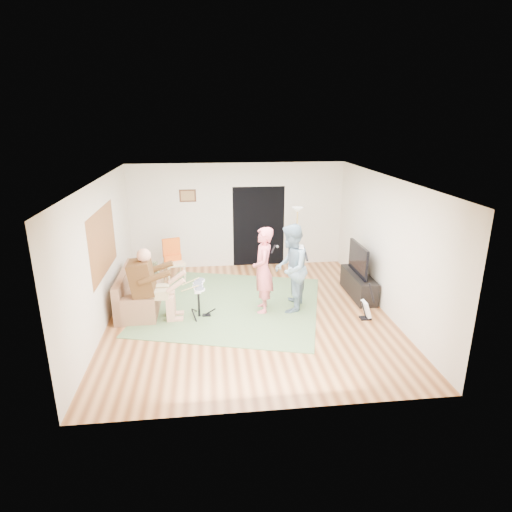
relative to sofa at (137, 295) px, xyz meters
The scene contains 19 objects.
floor 2.38m from the sofa, 15.54° to the right, with size 6.00×6.00×0.00m, color brown.
walls 2.61m from the sofa, 15.54° to the right, with size 5.50×6.00×2.70m, color beige, non-canonical shape.
ceiling 3.41m from the sofa, 15.54° to the right, with size 6.00×6.00×0.00m, color white.
window_blinds 1.44m from the sofa, 136.56° to the right, with size 2.05×2.05×0.00m, color #9B5D30.
doorway 3.77m from the sofa, 39.72° to the left, with size 2.10×2.10×0.00m, color black.
picture_frame 3.05m from the sofa, 66.29° to the left, with size 0.42×0.03×0.32m, color #3F2314.
area_rug 1.99m from the sofa, ahead, with size 3.53×3.48×0.02m, color #517044.
sofa is the anchor object (origin of this frame).
drummer 0.84m from the sofa, 56.79° to the right, with size 0.94×0.53×1.45m.
drum_kit 1.44m from the sofa, 26.85° to the right, with size 0.39×0.69×0.72m.
singer 2.70m from the sofa, 11.11° to the right, with size 0.64×0.42×1.76m, color #E3626E.
microphone 3.01m from the sofa, 10.32° to the right, with size 0.06×0.06×0.24m, color black, non-canonical shape.
guitarist 3.24m from the sofa, ahead, with size 0.87×0.68×1.80m, color slate.
guitar_held 3.51m from the sofa, ahead, with size 0.12×0.60×0.26m, color white, non-canonical shape.
guitar_spare 4.68m from the sofa, 13.81° to the right, with size 0.27×0.24×0.75m.
torchiere_lamp 4.05m from the sofa, 21.56° to the left, with size 0.31×0.31×1.73m.
dining_chair 1.53m from the sofa, 63.06° to the left, with size 0.56×0.59×1.04m.
tv_cabinet 4.78m from the sofa, ahead, with size 0.40×1.40×0.50m, color black.
television 4.77m from the sofa, ahead, with size 0.06×1.05×0.66m, color black.
Camera 1 is at (-0.76, -7.80, 3.79)m, focal length 30.00 mm.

